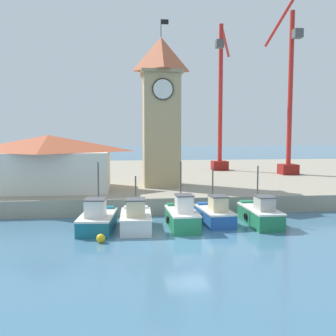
{
  "coord_description": "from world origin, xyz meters",
  "views": [
    {
      "loc": [
        -3.62,
        -22.37,
        6.5
      ],
      "look_at": [
        -0.06,
        9.4,
        3.5
      ],
      "focal_mm": 42.0,
      "sensor_mm": 36.0,
      "label": 1
    }
  ],
  "objects": [
    {
      "name": "quay_wharf",
      "position": [
        0.0,
        27.4,
        0.67
      ],
      "size": [
        120.0,
        40.0,
        1.33
      ],
      "primitive_type": "cube",
      "color": "#9E937F",
      "rests_on": "ground"
    },
    {
      "name": "fishing_boat_left_inner",
      "position": [
        0.2,
        3.17,
        0.82
      ],
      "size": [
        2.0,
        4.22,
        4.46
      ],
      "color": "#237A4C",
      "rests_on": "ground"
    },
    {
      "name": "fishing_boat_far_left",
      "position": [
        -5.42,
        3.34,
        0.73
      ],
      "size": [
        2.54,
        4.68,
        4.44
      ],
      "color": "#196B7F",
      "rests_on": "ground"
    },
    {
      "name": "fishing_boat_mid_left",
      "position": [
        2.7,
        4.33,
        0.7
      ],
      "size": [
        2.19,
        4.41,
        3.94
      ],
      "color": "#2356A8",
      "rests_on": "ground"
    },
    {
      "name": "warehouse_left",
      "position": [
        -10.19,
        12.95,
        3.8
      ],
      "size": [
        10.81,
        7.07,
        4.84
      ],
      "color": "silver",
      "rests_on": "quay_wharf"
    },
    {
      "name": "ground_plane",
      "position": [
        0.0,
        0.0,
        0.0
      ],
      "size": [
        300.0,
        300.0,
        0.0
      ],
      "primitive_type": "plane",
      "color": "teal"
    },
    {
      "name": "clock_tower",
      "position": [
        -0.12,
        14.68,
        8.66
      ],
      "size": [
        3.84,
        3.84,
        15.46
      ],
      "color": "tan",
      "rests_on": "quay_wharf"
    },
    {
      "name": "mooring_buoy",
      "position": [
        -5.03,
        0.38,
        0.26
      ],
      "size": [
        0.52,
        0.52,
        0.52
      ],
      "primitive_type": "sphere",
      "color": "gold",
      "rests_on": "ground"
    },
    {
      "name": "port_crane_near",
      "position": [
        15.97,
        22.89,
        8.93
      ],
      "size": [
        2.02,
        8.21,
        20.46
      ],
      "color": "maroon",
      "rests_on": "quay_wharf"
    },
    {
      "name": "fishing_boat_left_outer",
      "position": [
        -2.9,
        3.2,
        0.73
      ],
      "size": [
        2.19,
        4.4,
        3.51
      ],
      "color": "silver",
      "rests_on": "ground"
    },
    {
      "name": "port_crane_far",
      "position": [
        9.14,
        28.97,
        8.9
      ],
      "size": [
        4.17,
        9.14,
        18.98
      ],
      "color": "maroon",
      "rests_on": "quay_wharf"
    },
    {
      "name": "fishing_boat_center",
      "position": [
        5.74,
        3.6,
        0.75
      ],
      "size": [
        1.98,
        4.77,
        4.08
      ],
      "color": "#237A4C",
      "rests_on": "ground"
    }
  ]
}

